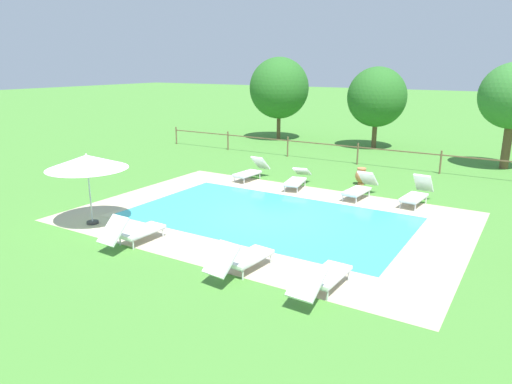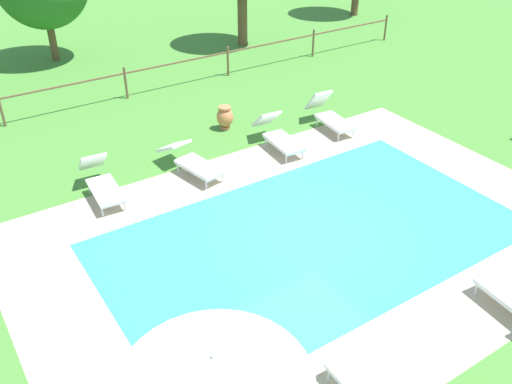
% 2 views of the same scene
% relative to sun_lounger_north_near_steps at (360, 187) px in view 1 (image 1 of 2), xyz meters
% --- Properties ---
extents(ground_plane, '(160.00, 160.00, 0.00)m').
position_rel_sun_lounger_north_near_steps_xyz_m(ground_plane, '(-1.73, -3.71, -0.38)').
color(ground_plane, '#478433').
extents(pool_deck_paving, '(12.09, 8.30, 0.01)m').
position_rel_sun_lounger_north_near_steps_xyz_m(pool_deck_paving, '(-1.73, -3.71, -0.38)').
color(pool_deck_paving, '#BCAD8E').
rests_on(pool_deck_paving, ground).
extents(swimming_pool_water, '(8.83, 5.04, 0.01)m').
position_rel_sun_lounger_north_near_steps_xyz_m(swimming_pool_water, '(-1.73, -3.71, -0.38)').
color(swimming_pool_water, '#38C6D1').
rests_on(swimming_pool_water, ground).
extents(pool_coping_rim, '(9.31, 5.52, 0.01)m').
position_rel_sun_lounger_north_near_steps_xyz_m(pool_coping_rim, '(-1.73, -3.71, -0.37)').
color(pool_coping_rim, beige).
rests_on(pool_coping_rim, ground).
extents(sun_lounger_north_near_steps, '(0.76, 1.99, 0.90)m').
position_rel_sun_lounger_north_near_steps_xyz_m(sun_lounger_north_near_steps, '(0.00, 0.00, 0.00)').
color(sun_lounger_north_near_steps, white).
rests_on(sun_lounger_north_near_steps, ground).
extents(sun_lounger_north_mid, '(0.67, 1.95, 0.93)m').
position_rel_sun_lounger_north_near_steps_xyz_m(sun_lounger_north_mid, '(-3.63, -7.66, 0.00)').
color(sun_lounger_north_mid, white).
rests_on(sun_lounger_north_mid, ground).
extents(sun_lounger_north_far, '(0.98, 2.14, 0.73)m').
position_rel_sun_lounger_north_near_steps_xyz_m(sun_lounger_north_far, '(-2.60, 0.08, -0.03)').
color(sun_lounger_north_far, white).
rests_on(sun_lounger_north_far, ground).
extents(sun_lounger_north_end, '(0.78, 2.01, 0.89)m').
position_rel_sun_lounger_north_near_steps_xyz_m(sun_lounger_north_end, '(-0.16, -7.64, -0.00)').
color(sun_lounger_north_end, white).
rests_on(sun_lounger_north_end, ground).
extents(sun_lounger_south_near_corner, '(0.75, 1.98, 0.91)m').
position_rel_sun_lounger_north_near_steps_xyz_m(sun_lounger_south_near_corner, '(-4.86, 0.27, 0.00)').
color(sun_lounger_south_near_corner, white).
rests_on(sun_lounger_south_near_corner, ground).
extents(sun_lounger_south_mid, '(0.67, 2.04, 0.81)m').
position_rel_sun_lounger_north_near_steps_xyz_m(sun_lounger_south_mid, '(1.86, -7.57, -0.01)').
color(sun_lounger_south_mid, white).
rests_on(sun_lounger_south_mid, ground).
extents(sun_lounger_south_far, '(0.78, 1.91, 0.99)m').
position_rel_sun_lounger_north_near_steps_xyz_m(sun_lounger_south_far, '(1.97, 0.21, 0.01)').
color(sun_lounger_south_far, white).
rests_on(sun_lounger_south_far, ground).
extents(patio_umbrella_open_foreground, '(2.40, 2.40, 2.19)m').
position_rel_sun_lounger_north_near_steps_xyz_m(patio_umbrella_open_foreground, '(-5.98, -7.11, 1.55)').
color(patio_umbrella_open_foreground, '#383838').
rests_on(patio_umbrella_open_foreground, ground).
extents(terracotta_urn_near_fence, '(0.48, 0.48, 0.69)m').
position_rel_sun_lounger_north_near_steps_xyz_m(terracotta_urn_near_fence, '(-0.59, 1.85, -0.01)').
color(terracotta_urn_near_fence, '#C67547').
rests_on(terracotta_urn_near_fence, ground).
extents(perimeter_fence, '(23.06, 0.08, 1.05)m').
position_rel_sun_lounger_north_near_steps_xyz_m(perimeter_fence, '(-2.10, 5.56, 0.32)').
color(perimeter_fence, brown).
rests_on(perimeter_fence, ground).
extents(tree_centre, '(3.34, 3.34, 4.60)m').
position_rel_sun_lounger_north_near_steps_xyz_m(tree_centre, '(-2.93, 10.63, 2.52)').
color(tree_centre, brown).
rests_on(tree_centre, ground).
extents(tree_east_mid, '(3.75, 3.75, 5.16)m').
position_rel_sun_lounger_north_near_steps_xyz_m(tree_east_mid, '(-9.27, 10.62, 2.86)').
color(tree_east_mid, brown).
rests_on(tree_east_mid, ground).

